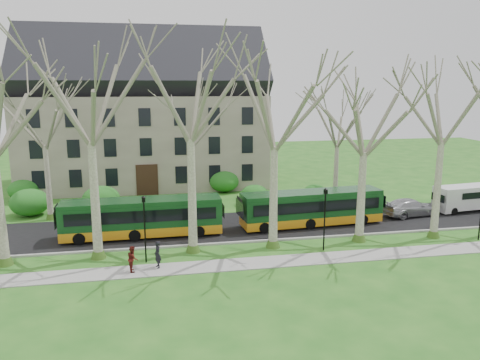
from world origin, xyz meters
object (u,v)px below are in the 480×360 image
bus_lead (142,217)px  bus_follow (312,208)px  pedestrian_a (158,254)px  sedan (411,207)px  van_a (463,199)px  pedestrian_b (133,259)px

bus_lead → bus_follow: bus_lead is taller
bus_follow → pedestrian_a: bearing=-155.3°
sedan → pedestrian_a: (-21.69, -7.85, 0.12)m
pedestrian_a → bus_follow: bearing=102.7°
sedan → van_a: (5.41, 0.51, 0.41)m
pedestrian_b → sedan: bearing=-78.6°
sedan → bus_follow: bearing=87.0°
bus_follow → sedan: (9.33, 1.00, -0.70)m
bus_follow → sedan: 9.41m
van_a → pedestrian_a: size_ratio=3.08×
bus_follow → pedestrian_b: 15.59m
bus_lead → pedestrian_b: bearing=-95.0°
pedestrian_a → pedestrian_b: pedestrian_a is taller
pedestrian_b → bus_lead: bearing=-12.1°
bus_follow → pedestrian_a: size_ratio=6.73×
van_a → pedestrian_b: size_ratio=3.32×
bus_follow → sedan: size_ratio=2.26×
van_a → pedestrian_b: van_a is taller
bus_follow → pedestrian_a: bus_follow is taller
van_a → pedestrian_a: 28.36m
pedestrian_b → bus_follow: bearing=-70.7°
bus_lead → sedan: bearing=2.7°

